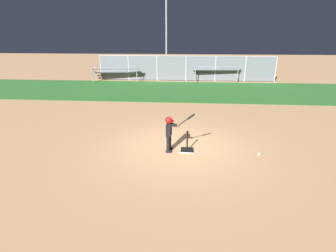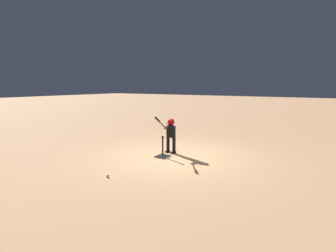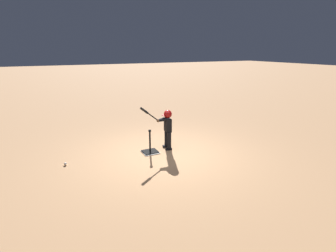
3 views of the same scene
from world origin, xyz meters
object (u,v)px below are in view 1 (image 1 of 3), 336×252
Objects in this scene: batting_tee at (187,148)px; bleachers_right_center at (215,73)px; batter_child at (170,129)px; baseball at (259,154)px; bleachers_far_right at (117,73)px.

bleachers_right_center is at bearing 81.61° from batting_tee.
bleachers_right_center reaches higher than batting_tee.
batter_child reaches higher than bleachers_right_center.
bleachers_far_right is at bearing 120.91° from baseball.
bleachers_far_right is 8.08m from bleachers_right_center.
baseball is at bearing -1.86° from batter_child.
batting_tee is 14.25m from bleachers_right_center.
batting_tee reaches higher than baseball.
batting_tee is 0.17× the size of bleachers_far_right.
batter_child is (-0.56, -0.06, 0.65)m from batting_tee.
batting_tee is at bearing 6.38° from batter_child.
batting_tee is 9.08× the size of baseball.
bleachers_right_center is at bearing 90.75° from baseball.
baseball is (2.82, -0.09, -0.71)m from batter_child.
batter_child is 0.35× the size of bleachers_right_center.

